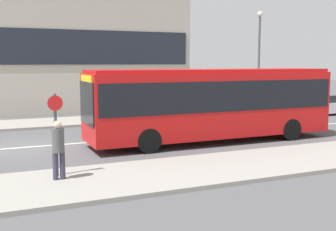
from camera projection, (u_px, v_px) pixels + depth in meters
The scene contains 10 objects.
ground_plane at pixel (24, 147), 17.05m from camera, with size 120.00×120.00×0.00m, color #4F4F51.
sidewalk_near at pixel (45, 188), 11.37m from camera, with size 44.00×3.50×0.13m.
sidewalk_far at pixel (14, 125), 22.73m from camera, with size 44.00×3.50×0.13m.
lane_centerline at pixel (24, 147), 17.05m from camera, with size 41.80×0.16×0.01m.
city_bus at pixel (212, 100), 18.08m from camera, with size 10.88×2.48×3.14m.
parked_car_0 at pixel (256, 109), 25.39m from camera, with size 3.97×1.79×1.26m.
parked_car_1 at pixel (316, 105), 27.47m from camera, with size 4.00×1.81×1.30m.
pedestrian_near_stop at pixel (58, 146), 11.84m from camera, with size 0.35×0.34×1.68m.
bus_stop_sign at pixel (56, 128), 12.19m from camera, with size 0.44×0.12×2.41m.
street_lamp at pixel (259, 51), 27.40m from camera, with size 0.36×0.36×6.56m.
Camera 1 is at (-1.35, -17.69, 3.44)m, focal length 45.00 mm.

